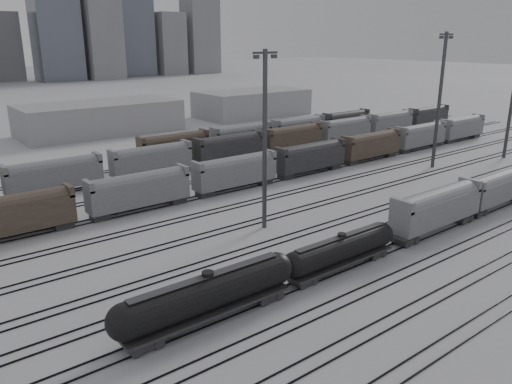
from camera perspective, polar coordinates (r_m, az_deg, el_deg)
ground at (r=55.07m, az=10.61°, el=-8.90°), size 900.00×900.00×0.00m
tracks at (r=66.77m, az=-0.65°, el=-3.74°), size 220.00×71.50×0.16m
tank_car_a at (r=44.43m, az=-5.45°, el=-11.54°), size 18.50×3.08×4.57m
tank_car_b at (r=54.46m, az=9.70°, el=-6.49°), size 16.02×2.67×3.96m
hopper_car_a at (r=67.46m, az=19.97°, el=-1.55°), size 15.64×3.11×5.59m
hopper_car_b at (r=80.92m, az=25.99°, el=0.55°), size 14.41×2.86×5.15m
light_mast_c at (r=62.71m, az=1.01°, el=6.27°), size 3.64×0.58×22.72m
light_mast_d at (r=100.31m, az=20.26°, el=10.07°), size 4.01×0.64×25.05m
bg_string_near at (r=81.57m, az=-2.38°, el=2.16°), size 151.00×3.00×5.60m
bg_string_mid at (r=99.88m, az=-3.08°, el=4.96°), size 151.00×3.00×5.60m
bg_string_far at (r=116.53m, az=1.74°, el=6.74°), size 66.00×3.00×5.60m
warehouse_mid at (r=137.24m, az=-17.38°, el=8.08°), size 40.00×18.00×8.00m
warehouse_right at (r=161.60m, az=-0.43°, el=10.12°), size 35.00×18.00×8.00m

